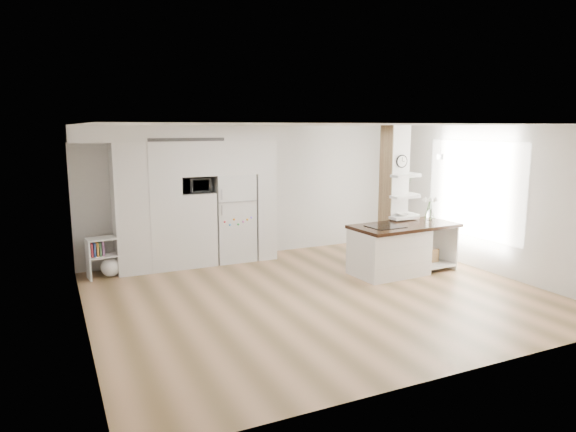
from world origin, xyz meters
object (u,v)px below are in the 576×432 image
bookshelf (107,260)px  kitchen_island (394,249)px  floor_plant_a (415,245)px  refrigerator (233,217)px

bookshelf → kitchen_island: bearing=-29.8°
kitchen_island → floor_plant_a: (1.17, 0.85, -0.23)m
refrigerator → kitchen_island: refrigerator is taller
bookshelf → floor_plant_a: (5.96, -1.15, -0.08)m
bookshelf → floor_plant_a: 6.07m
floor_plant_a → refrigerator: bearing=159.2°
refrigerator → bookshelf: 2.52m
refrigerator → kitchen_island: 3.23m
refrigerator → kitchen_island: bearing=-43.0°
floor_plant_a → bookshelf: bearing=169.0°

